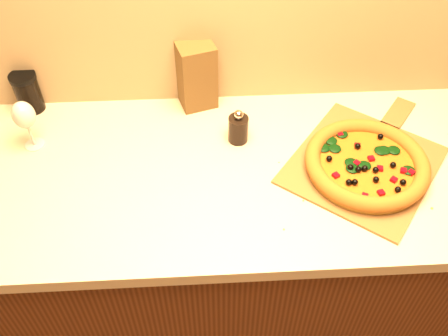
% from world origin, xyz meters
% --- Properties ---
extents(cabinet, '(2.80, 0.65, 0.86)m').
position_xyz_m(cabinet, '(0.00, 1.43, 0.43)').
color(cabinet, '#441E0E').
rests_on(cabinet, ground).
extents(countertop, '(2.84, 0.68, 0.04)m').
position_xyz_m(countertop, '(0.00, 1.43, 0.88)').
color(countertop, beige).
rests_on(countertop, cabinet).
extents(pizza_peel, '(0.54, 0.57, 0.01)m').
position_xyz_m(pizza_peel, '(0.32, 1.43, 0.90)').
color(pizza_peel, brown).
rests_on(pizza_peel, countertop).
extents(pizza, '(0.34, 0.34, 0.05)m').
position_xyz_m(pizza, '(0.31, 1.40, 0.93)').
color(pizza, '#A8782A').
rests_on(pizza, pizza_peel).
extents(pepper_grinder, '(0.06, 0.06, 0.11)m').
position_xyz_m(pepper_grinder, '(-0.04, 1.55, 0.95)').
color(pepper_grinder, black).
rests_on(pepper_grinder, countertop).
extents(wine_glass, '(0.07, 0.07, 0.16)m').
position_xyz_m(wine_glass, '(-0.65, 1.56, 1.01)').
color(wine_glass, silver).
rests_on(wine_glass, countertop).
extents(paper_bag, '(0.13, 0.11, 0.22)m').
position_xyz_m(paper_bag, '(-0.16, 1.72, 1.01)').
color(paper_bag, brown).
rests_on(paper_bag, countertop).
extents(dark_jar, '(0.08, 0.08, 0.13)m').
position_xyz_m(dark_jar, '(-0.69, 1.73, 0.97)').
color(dark_jar, black).
rests_on(dark_jar, countertop).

